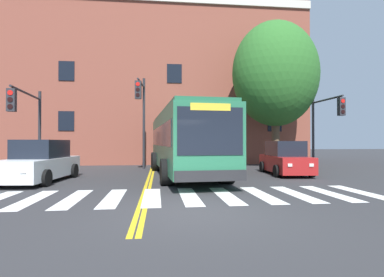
# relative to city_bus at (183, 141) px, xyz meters

# --- Properties ---
(ground_plane) EXTENTS (120.00, 120.00, 0.00)m
(ground_plane) POSITION_rel_city_bus_xyz_m (-0.36, -8.20, -1.75)
(ground_plane) COLOR #303033
(crosswalk) EXTENTS (13.38, 3.30, 0.01)m
(crosswalk) POSITION_rel_city_bus_xyz_m (-0.87, -6.07, -1.75)
(crosswalk) COLOR white
(crosswalk) RESTS_ON ground
(lane_line_yellow_inner) EXTENTS (0.12, 36.00, 0.01)m
(lane_line_yellow_inner) POSITION_rel_city_bus_xyz_m (-1.74, 7.93, -1.75)
(lane_line_yellow_inner) COLOR gold
(lane_line_yellow_inner) RESTS_ON ground
(lane_line_yellow_outer) EXTENTS (0.12, 36.00, 0.01)m
(lane_line_yellow_outer) POSITION_rel_city_bus_xyz_m (-1.58, 7.93, -1.75)
(lane_line_yellow_outer) COLOR gold
(lane_line_yellow_outer) RESTS_ON ground
(city_bus) EXTENTS (3.55, 11.65, 3.22)m
(city_bus) POSITION_rel_city_bus_xyz_m (0.00, 0.00, 0.00)
(city_bus) COLOR #28704C
(city_bus) RESTS_ON ground
(car_white_near_lane) EXTENTS (2.32, 4.85, 1.79)m
(car_white_near_lane) POSITION_rel_city_bus_xyz_m (-6.31, -1.94, -0.94)
(car_white_near_lane) COLOR white
(car_white_near_lane) RESTS_ON ground
(car_red_far_lane) EXTENTS (2.13, 4.19, 1.75)m
(car_red_far_lane) POSITION_rel_city_bus_xyz_m (5.31, -0.35, -0.95)
(car_red_far_lane) COLOR #AD1E1E
(car_red_far_lane) RESTS_ON ground
(car_silver_behind_bus) EXTENTS (2.11, 4.39, 1.84)m
(car_silver_behind_bus) POSITION_rel_city_bus_xyz_m (0.41, 9.73, -0.92)
(car_silver_behind_bus) COLOR #B7BABF
(car_silver_behind_bus) RESTS_ON ground
(traffic_light_near_corner) EXTENTS (0.34, 3.26, 4.61)m
(traffic_light_near_corner) POSITION_rel_city_bus_xyz_m (8.83, 1.85, 1.37)
(traffic_light_near_corner) COLOR #28282D
(traffic_light_near_corner) RESTS_ON ground
(traffic_light_far_corner) EXTENTS (0.64, 4.30, 4.58)m
(traffic_light_far_corner) POSITION_rel_city_bus_xyz_m (-7.83, 0.50, 1.35)
(traffic_light_far_corner) COLOR #28282D
(traffic_light_far_corner) RESTS_ON ground
(traffic_light_overhead) EXTENTS (0.45, 2.73, 5.76)m
(traffic_light_overhead) POSITION_rel_city_bus_xyz_m (-2.30, 2.82, 2.00)
(traffic_light_overhead) COLOR #28282D
(traffic_light_overhead) RESTS_ON ground
(street_tree_curbside_large) EXTENTS (7.83, 7.56, 9.78)m
(street_tree_curbside_large) POSITION_rel_city_bus_xyz_m (6.51, 3.92, 4.50)
(street_tree_curbside_large) COLOR brown
(street_tree_curbside_large) RESTS_ON ground
(building_facade) EXTENTS (28.98, 9.95, 12.82)m
(building_facade) POSITION_rel_city_bus_xyz_m (-4.00, 11.71, 4.66)
(building_facade) COLOR brown
(building_facade) RESTS_ON ground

